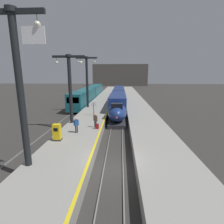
# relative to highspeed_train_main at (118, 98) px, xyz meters

# --- Properties ---
(ground_plane) EXTENTS (260.00, 260.00, 0.00)m
(ground_plane) POSITION_rel_highspeed_train_main_xyz_m (0.00, -27.97, -1.93)
(ground_plane) COLOR #33302D
(platform_left) EXTENTS (4.80, 110.00, 1.05)m
(platform_left) POSITION_rel_highspeed_train_main_xyz_m (-4.05, -3.22, -1.41)
(platform_left) COLOR gray
(platform_left) RESTS_ON ground
(platform_right) EXTENTS (4.80, 110.00, 1.05)m
(platform_right) POSITION_rel_highspeed_train_main_xyz_m (4.05, -3.22, -1.41)
(platform_right) COLOR gray
(platform_right) RESTS_ON ground
(platform_left_safety_stripe) EXTENTS (0.20, 107.80, 0.01)m
(platform_left_safety_stripe) POSITION_rel_highspeed_train_main_xyz_m (-1.77, -3.22, -0.88)
(platform_left_safety_stripe) COLOR yellow
(platform_left_safety_stripe) RESTS_ON platform_left
(rail_main_left) EXTENTS (0.08, 110.00, 0.12)m
(rail_main_left) POSITION_rel_highspeed_train_main_xyz_m (-0.75, -0.47, -1.87)
(rail_main_left) COLOR slate
(rail_main_left) RESTS_ON ground
(rail_main_right) EXTENTS (0.08, 110.00, 0.12)m
(rail_main_right) POSITION_rel_highspeed_train_main_xyz_m (0.75, -0.47, -1.87)
(rail_main_right) COLOR slate
(rail_main_right) RESTS_ON ground
(rail_secondary_left) EXTENTS (0.08, 110.00, 0.12)m
(rail_secondary_left) POSITION_rel_highspeed_train_main_xyz_m (-8.85, -0.47, -1.87)
(rail_secondary_left) COLOR slate
(rail_secondary_left) RESTS_ON ground
(rail_secondary_right) EXTENTS (0.08, 110.00, 0.12)m
(rail_secondary_right) POSITION_rel_highspeed_train_main_xyz_m (-7.35, -0.47, -1.87)
(rail_secondary_right) COLOR slate
(rail_secondary_right) RESTS_ON ground
(highspeed_train_main) EXTENTS (2.92, 37.22, 3.60)m
(highspeed_train_main) POSITION_rel_highspeed_train_main_xyz_m (0.00, 0.00, 0.00)
(highspeed_train_main) COLOR navy
(highspeed_train_main) RESTS_ON ground
(regional_train_adjacent) EXTENTS (2.85, 36.60, 3.80)m
(regional_train_adjacent) POSITION_rel_highspeed_train_main_xyz_m (-8.10, 8.14, 0.19)
(regional_train_adjacent) COLOR #145660
(regional_train_adjacent) RESTS_ON ground
(station_column_near) EXTENTS (4.00, 0.68, 10.02)m
(station_column_near) POSITION_rel_highspeed_train_main_xyz_m (-5.85, -29.23, 5.19)
(station_column_near) COLOR black
(station_column_near) RESTS_ON platform_left
(station_column_mid) EXTENTS (4.00, 0.68, 8.60)m
(station_column_mid) POSITION_rel_highspeed_train_main_xyz_m (-5.90, -18.47, 4.33)
(station_column_mid) COLOR black
(station_column_mid) RESTS_ON platform_left
(station_column_far) EXTENTS (4.00, 0.68, 9.49)m
(station_column_far) POSITION_rel_highspeed_train_main_xyz_m (-5.90, -7.38, 4.80)
(station_column_far) COLOR black
(station_column_far) RESTS_ON platform_left
(passenger_near_edge) EXTENTS (0.53, 0.35, 1.69)m
(passenger_near_edge) POSITION_rel_highspeed_train_main_xyz_m (-2.47, -20.39, 0.11)
(passenger_near_edge) COLOR #23232D
(passenger_near_edge) RESTS_ON platform_left
(passenger_mid_platform) EXTENTS (0.50, 0.39, 1.69)m
(passenger_mid_platform) POSITION_rel_highspeed_train_main_xyz_m (-4.26, -22.42, 0.11)
(passenger_mid_platform) COLOR #23232D
(passenger_mid_platform) RESTS_ON platform_left
(rolling_suitcase) EXTENTS (0.40, 0.22, 0.98)m
(rolling_suitcase) POSITION_rel_highspeed_train_main_xyz_m (-2.21, -20.96, -0.58)
(rolling_suitcase) COLOR maroon
(rolling_suitcase) RESTS_ON platform_left
(ticket_machine_yellow) EXTENTS (0.76, 0.62, 1.60)m
(ticket_machine_yellow) POSITION_rel_highspeed_train_main_xyz_m (-5.55, -24.64, -0.14)
(ticket_machine_yellow) COLOR yellow
(ticket_machine_yellow) RESTS_ON platform_left
(departure_info_board) EXTENTS (0.90, 0.10, 2.12)m
(departure_info_board) POSITION_rel_highspeed_train_main_xyz_m (-3.63, -14.41, 0.62)
(departure_info_board) COLOR maroon
(departure_info_board) RESTS_ON platform_left
(terminus_back_wall) EXTENTS (36.00, 2.00, 14.00)m
(terminus_back_wall) POSITION_rel_highspeed_train_main_xyz_m (0.00, 74.03, 5.07)
(terminus_back_wall) COLOR #4C4742
(terminus_back_wall) RESTS_ON ground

